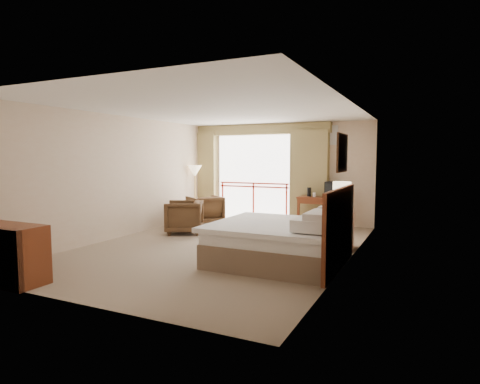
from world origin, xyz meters
The scene contains 29 objects.
floor centered at (0.00, 0.00, 0.00)m, with size 7.00×7.00×0.00m, color #83725C.
ceiling centered at (0.00, 0.00, 2.70)m, with size 7.00×7.00×0.00m, color white.
wall_back centered at (0.00, 3.50, 1.35)m, with size 5.00×5.00×0.00m, color beige.
wall_front centered at (0.00, -3.50, 1.35)m, with size 5.00×5.00×0.00m, color beige.
wall_left centered at (-2.50, 0.00, 1.35)m, with size 7.00×7.00×0.00m, color beige.
wall_right centered at (2.50, 0.00, 1.35)m, with size 7.00×7.00×0.00m, color beige.
balcony_door centered at (-0.80, 3.48, 1.20)m, with size 2.40×2.40×0.00m, color white.
balcony_railing centered at (-0.80, 3.46, 0.81)m, with size 2.09×0.03×1.02m.
curtain_left centered at (-2.45, 3.35, 1.25)m, with size 1.00×0.26×2.50m, color olive.
curtain_right centered at (0.85, 3.35, 1.25)m, with size 1.00×0.26×2.50m, color olive.
valance centered at (-0.80, 3.38, 2.55)m, with size 4.40×0.22×0.28m, color olive.
hvac_vent centered at (1.30, 3.47, 2.35)m, with size 0.50×0.04×0.50m, color silver.
bed centered at (1.50, -0.60, 0.38)m, with size 2.13×2.06×0.97m.
headboard centered at (2.46, -0.60, 0.65)m, with size 0.06×2.10×1.30m, color #572313.
framed_art centered at (2.47, -0.60, 1.85)m, with size 0.04×0.72×0.60m.
nightstand centered at (2.17, 0.92, 0.33)m, with size 0.47×0.56×0.67m, color #572313.
table_lamp centered at (2.17, 0.97, 1.15)m, with size 0.35×0.35×0.62m.
phone centered at (2.12, 0.77, 0.71)m, with size 0.20×0.16×0.09m, color black.
desk centered at (1.28, 3.11, 0.61)m, with size 1.20×0.58×0.79m.
tv centered at (1.58, 3.05, 0.98)m, with size 0.44×0.35×0.40m.
coffee_maker centered at (0.93, 3.06, 0.90)m, with size 0.11×0.11×0.23m, color black.
cup centered at (1.08, 3.01, 0.84)m, with size 0.08×0.08×0.11m, color white.
wastebasket centered at (1.00, 2.56, 0.14)m, with size 0.23×0.23×0.29m, color black.
armchair_far centered at (-1.67, 2.23, 0.00)m, with size 0.81×0.84×0.76m, color #402C1C.
armchair_near centered at (-1.46, 0.91, 0.00)m, with size 0.82×0.85×0.77m, color #402C1C.
side_table centered at (-1.96, 1.47, 0.35)m, with size 0.47×0.47×0.52m.
book centered at (-1.96, 1.47, 0.52)m, with size 0.18×0.25×0.02m, color white.
floor_lamp centered at (-2.30, 2.76, 1.34)m, with size 0.40×0.40×1.56m.
dresser centered at (-1.70, -3.33, 0.42)m, with size 1.25×0.53×0.83m.
Camera 1 is at (3.73, -6.94, 1.78)m, focal length 30.00 mm.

